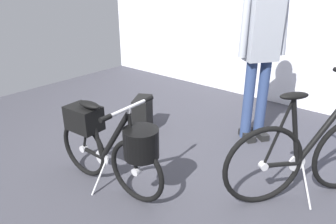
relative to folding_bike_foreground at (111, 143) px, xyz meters
name	(u,v)px	position (x,y,z in m)	size (l,w,h in m)	color
ground_plane	(164,181)	(0.25, 0.34, -0.42)	(6.47, 6.47, 0.00)	#38383F
back_wall	(292,1)	(0.25, 2.83, 0.93)	(6.47, 0.10, 2.71)	silver
folding_bike_foreground	(111,143)	(0.00, 0.00, 0.00)	(1.12, 0.53, 0.79)	black
display_bike_left	(308,155)	(1.22, 0.91, -0.05)	(0.86, 1.15, 0.97)	black
visitor_near_wall	(262,44)	(0.45, 1.61, 0.60)	(0.39, 0.44, 1.76)	navy
backpack_on_floor	(142,114)	(-0.59, 0.94, -0.23)	(0.30, 0.34, 0.39)	black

